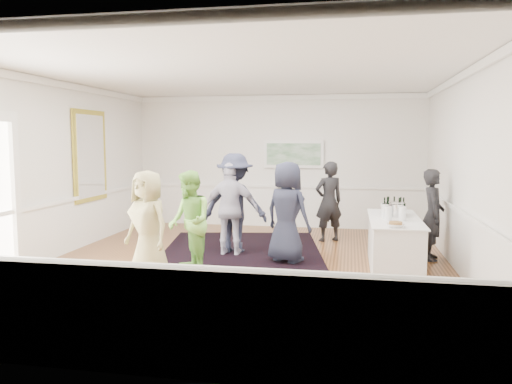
% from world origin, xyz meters
% --- Properties ---
extents(floor, '(8.00, 8.00, 0.00)m').
position_xyz_m(floor, '(0.00, 0.00, 0.00)').
color(floor, brown).
rests_on(floor, ground).
extents(ceiling, '(7.00, 8.00, 0.02)m').
position_xyz_m(ceiling, '(0.00, 0.00, 3.20)').
color(ceiling, white).
rests_on(ceiling, wall_back).
extents(wall_left, '(0.02, 8.00, 3.20)m').
position_xyz_m(wall_left, '(-3.50, 0.00, 1.60)').
color(wall_left, white).
rests_on(wall_left, floor).
extents(wall_right, '(0.02, 8.00, 3.20)m').
position_xyz_m(wall_right, '(3.50, 0.00, 1.60)').
color(wall_right, white).
rests_on(wall_right, floor).
extents(wall_back, '(7.00, 0.02, 3.20)m').
position_xyz_m(wall_back, '(0.00, 4.00, 1.60)').
color(wall_back, white).
rests_on(wall_back, floor).
extents(wall_front, '(7.00, 0.02, 3.20)m').
position_xyz_m(wall_front, '(0.00, -4.00, 1.60)').
color(wall_front, white).
rests_on(wall_front, floor).
extents(wainscoting, '(7.00, 8.00, 1.00)m').
position_xyz_m(wainscoting, '(0.00, 0.00, 0.50)').
color(wainscoting, white).
rests_on(wainscoting, floor).
extents(mirror, '(0.05, 1.25, 1.85)m').
position_xyz_m(mirror, '(-3.45, 1.30, 1.80)').
color(mirror, gold).
rests_on(mirror, wall_left).
extents(landscape_painting, '(1.44, 0.06, 0.66)m').
position_xyz_m(landscape_painting, '(0.40, 3.95, 1.78)').
color(landscape_painting, white).
rests_on(landscape_painting, wall_back).
extents(area_rug, '(3.58, 4.33, 0.02)m').
position_xyz_m(area_rug, '(-0.25, 1.02, 0.01)').
color(area_rug, black).
rests_on(area_rug, floor).
extents(serving_table, '(0.81, 2.12, 0.86)m').
position_xyz_m(serving_table, '(2.48, 0.26, 0.43)').
color(serving_table, silver).
rests_on(serving_table, floor).
extents(bartender, '(0.43, 0.62, 1.62)m').
position_xyz_m(bartender, '(3.20, 1.10, 0.81)').
color(bartender, black).
rests_on(bartender, floor).
extents(guest_tan, '(0.97, 0.84, 1.67)m').
position_xyz_m(guest_tan, '(-1.25, -1.03, 0.84)').
color(guest_tan, tan).
rests_on(guest_tan, floor).
extents(guest_green, '(0.96, 1.01, 1.65)m').
position_xyz_m(guest_green, '(-0.76, -0.50, 0.82)').
color(guest_green, '#82CF53').
rests_on(guest_green, floor).
extents(guest_lilac, '(1.02, 0.44, 1.72)m').
position_xyz_m(guest_lilac, '(-0.40, 0.81, 0.86)').
color(guest_lilac, '#B2AEC2').
rests_on(guest_lilac, floor).
extents(guest_dark_a, '(1.23, 0.73, 1.88)m').
position_xyz_m(guest_dark_a, '(-0.37, 1.01, 0.94)').
color(guest_dark_a, '#202436').
rests_on(guest_dark_a, floor).
extents(guest_dark_b, '(0.73, 0.65, 1.68)m').
position_xyz_m(guest_dark_b, '(1.32, 2.41, 0.84)').
color(guest_dark_b, black).
rests_on(guest_dark_b, floor).
extents(guest_navy, '(1.02, 0.90, 1.76)m').
position_xyz_m(guest_navy, '(0.69, 0.44, 0.88)').
color(guest_navy, '#202436').
rests_on(guest_navy, floor).
extents(wine_bottles, '(0.39, 0.24, 0.31)m').
position_xyz_m(wine_bottles, '(2.48, 0.72, 1.01)').
color(wine_bottles, black).
rests_on(wine_bottles, serving_table).
extents(juice_pitchers, '(0.37, 0.35, 0.24)m').
position_xyz_m(juice_pitchers, '(2.41, 0.08, 0.98)').
color(juice_pitchers, '#81BD43').
rests_on(juice_pitchers, serving_table).
extents(ice_bucket, '(0.26, 0.26, 0.24)m').
position_xyz_m(ice_bucket, '(2.51, 0.41, 0.97)').
color(ice_bucket, silver).
rests_on(ice_bucket, serving_table).
extents(nut_bowl, '(0.26, 0.26, 0.08)m').
position_xyz_m(nut_bowl, '(2.42, -0.60, 0.89)').
color(nut_bowl, white).
rests_on(nut_bowl, serving_table).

